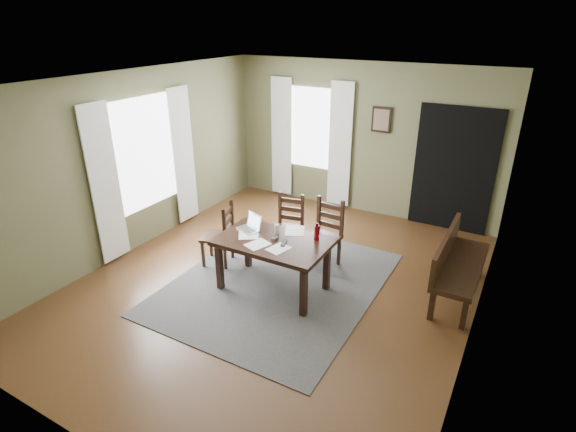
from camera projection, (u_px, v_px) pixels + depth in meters
The scene contains 25 objects.
ground at pixel (277, 283), 6.21m from camera, with size 5.00×6.00×0.01m.
room_shell at pixel (276, 157), 5.48m from camera, with size 5.02×6.02×2.71m.
rug at pixel (277, 283), 6.21m from camera, with size 2.60×3.20×0.01m.
dining_table at pixel (273, 247), 5.82m from camera, with size 1.45×0.87×0.72m.
chair_end at pixel (220, 235), 6.53m from camera, with size 0.52×0.52×0.95m.
chair_back_left at pixel (288, 227), 6.77m from camera, with size 0.49×0.49×0.95m.
chair_back_right at pixel (325, 235), 6.46m from camera, with size 0.47×0.47×1.01m.
bench at pixel (456, 261), 5.74m from camera, with size 0.49×1.53×0.87m.
laptop at pixel (251, 225), 6.07m from camera, with size 0.37×0.33×0.20m.
computer_mouse at pixel (275, 238), 5.80m from camera, with size 0.06×0.10×0.03m, color #3F3F42.
tv_remote at pixel (284, 243), 5.70m from camera, with size 0.05×0.19×0.02m, color black.
drinking_glass at pixel (277, 229), 5.93m from camera, with size 0.06×0.06×0.14m, color silver.
water_bottle at pixel (317, 232), 5.76m from camera, with size 0.07×0.07×0.23m.
paper_a at pixel (249, 234), 5.96m from camera, with size 0.26×0.34×0.00m, color white.
paper_b at pixel (278, 249), 5.58m from camera, with size 0.21×0.28×0.00m, color white.
paper_c at pixel (295, 231), 6.04m from camera, with size 0.25×0.33×0.00m, color white.
paper_e at pixel (258, 244), 5.68m from camera, with size 0.23×0.30×0.00m, color white.
window_left at pixel (144, 154), 6.88m from camera, with size 0.01×1.30×1.70m.
window_back at pixel (311, 128), 8.43m from camera, with size 1.00×0.01×1.50m.
curtain_left_near at pixel (105, 185), 6.31m from camera, with size 0.03×0.48×2.30m.
curtain_left_far at pixel (183, 156), 7.62m from camera, with size 0.03×0.48×2.30m.
curtain_back_left at pixel (282, 138), 8.79m from camera, with size 0.44×0.03×2.30m.
curtain_back_right at pixel (340, 146), 8.24m from camera, with size 0.44×0.03×2.30m.
framed_picture at pixel (381, 120), 7.71m from camera, with size 0.34×0.03×0.44m.
doorway_back at pixel (454, 170), 7.42m from camera, with size 1.30×0.03×2.10m.
Camera 1 is at (2.71, -4.55, 3.38)m, focal length 28.00 mm.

